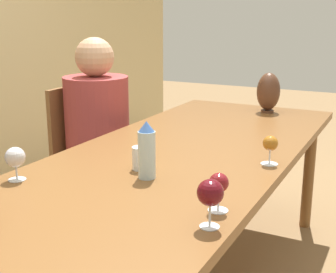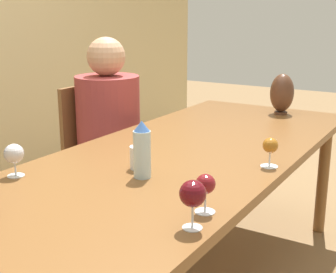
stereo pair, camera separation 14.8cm
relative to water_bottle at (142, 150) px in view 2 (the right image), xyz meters
name	(u,v)px [view 2 (the right image)]	position (x,y,z in m)	size (l,w,h in m)	color
dining_table	(162,176)	(0.20, 0.04, -0.17)	(2.81, 0.97, 0.76)	brown
water_bottle	(142,150)	(0.00, 0.00, 0.00)	(0.07, 0.07, 0.22)	#ADCCD6
water_tumbler	(138,157)	(0.08, 0.07, -0.06)	(0.07, 0.07, 0.09)	silver
vase	(282,93)	(1.41, -0.07, 0.02)	(0.15, 0.15, 0.25)	#4C2D1E
wine_glass_0	(193,194)	(-0.29, -0.38, 0.00)	(0.08, 0.08, 0.15)	silver
wine_glass_2	(14,154)	(-0.25, 0.42, -0.02)	(0.08, 0.08, 0.13)	silver
wine_glass_4	(205,185)	(-0.17, -0.35, -0.02)	(0.07, 0.07, 0.13)	silver
wine_glass_5	(270,147)	(0.38, -0.37, -0.02)	(0.07, 0.07, 0.12)	silver
chair_far	(100,157)	(0.78, 0.87, -0.38)	(0.44, 0.44, 0.94)	brown
person_far	(111,134)	(0.78, 0.78, -0.22)	(0.39, 0.39, 1.24)	#2D2D38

